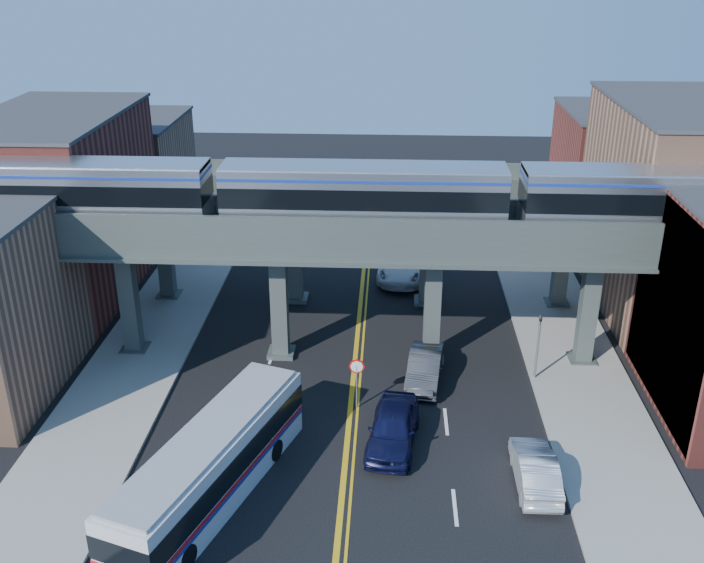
{
  "coord_description": "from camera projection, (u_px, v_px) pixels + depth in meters",
  "views": [
    {
      "loc": [
        1.7,
        -28.89,
        20.59
      ],
      "look_at": [
        -0.1,
        6.28,
        5.14
      ],
      "focal_mm": 40.0,
      "sensor_mm": 36.0,
      "label": 1
    }
  ],
  "objects": [
    {
      "name": "building_west_c",
      "position": [
        130.0,
        172.0,
        60.55
      ],
      "size": [
        8.0,
        10.0,
        8.0
      ],
      "primitive_type": "cube",
      "color": "#9D6D51",
      "rests_on": "ground"
    },
    {
      "name": "sidewalk_east",
      "position": [
        564.0,
        342.0,
        43.35
      ],
      "size": [
        5.0,
        70.0,
        0.16
      ],
      "primitive_type": "cube",
      "color": "gray",
      "rests_on": "ground"
    },
    {
      "name": "car_parked_curb",
      "position": [
        535.0,
        469.0,
        31.94
      ],
      "size": [
        1.58,
        4.5,
        1.48
      ],
      "primitive_type": "imported",
      "rotation": [
        0.0,
        0.0,
        3.15
      ],
      "color": "#B8B9BD",
      "rests_on": "ground"
    },
    {
      "name": "transit_train",
      "position": [
        363.0,
        194.0,
        38.41
      ],
      "size": [
        43.27,
        2.71,
        3.15
      ],
      "color": "black",
      "rests_on": "elevated_viaduct_near"
    },
    {
      "name": "car_lane_c",
      "position": [
        404.0,
        264.0,
        51.71
      ],
      "size": [
        3.77,
        6.71,
        1.77
      ],
      "primitive_type": "imported",
      "rotation": [
        0.0,
        0.0,
        -0.14
      ],
      "color": "silver",
      "rests_on": "ground"
    },
    {
      "name": "sidewalk_west",
      "position": [
        155.0,
        333.0,
        44.42
      ],
      "size": [
        5.0,
        70.0,
        0.16
      ],
      "primitive_type": "cube",
      "color": "gray",
      "rests_on": "ground"
    },
    {
      "name": "building_east_b",
      "position": [
        675.0,
        208.0,
        46.13
      ],
      "size": [
        8.0,
        14.0,
        12.0
      ],
      "primitive_type": "cube",
      "color": "#9D6D51",
      "rests_on": "ground"
    },
    {
      "name": "transit_bus",
      "position": [
        211.0,
        467.0,
        30.85
      ],
      "size": [
        6.13,
        11.63,
        2.94
      ],
      "rotation": [
        0.0,
        0.0,
        1.24
      ],
      "color": "silver",
      "rests_on": "ground"
    },
    {
      "name": "building_east_c",
      "position": [
        615.0,
        173.0,
        58.62
      ],
      "size": [
        8.0,
        10.0,
        9.0
      ],
      "primitive_type": "cube",
      "color": "maroon",
      "rests_on": "ground"
    },
    {
      "name": "elevated_viaduct_near",
      "position": [
        356.0,
        244.0,
        39.49
      ],
      "size": [
        52.0,
        3.6,
        7.4
      ],
      "color": "#47524E",
      "rests_on": "ground"
    },
    {
      "name": "building_west_b",
      "position": [
        61.0,
        207.0,
        48.06
      ],
      "size": [
        8.0,
        14.0,
        11.0
      ],
      "primitive_type": "cube",
      "color": "maroon",
      "rests_on": "ground"
    },
    {
      "name": "car_lane_d",
      "position": [
        410.0,
        256.0,
        53.34
      ],
      "size": [
        2.17,
        5.22,
        1.51
      ],
      "primitive_type": "imported",
      "rotation": [
        0.0,
        0.0,
        0.01
      ],
      "color": "#B1B1B6",
      "rests_on": "ground"
    },
    {
      "name": "mural_panel",
      "position": [
        669.0,
        316.0,
        35.84
      ],
      "size": [
        0.1,
        9.5,
        9.5
      ],
      "primitive_type": "cube",
      "color": "teal",
      "rests_on": "ground"
    },
    {
      "name": "traffic_signal",
      "position": [
        538.0,
        340.0,
        38.9
      ],
      "size": [
        0.15,
        0.18,
        4.1
      ],
      "color": "slate",
      "rests_on": "ground"
    },
    {
      "name": "stop_sign",
      "position": [
        357.0,
        375.0,
        36.79
      ],
      "size": [
        0.76,
        0.09,
        2.63
      ],
      "color": "slate",
      "rests_on": "ground"
    },
    {
      "name": "car_lane_b",
      "position": [
        424.0,
        368.0,
        39.44
      ],
      "size": [
        2.16,
        4.76,
        1.51
      ],
      "primitive_type": "imported",
      "rotation": [
        0.0,
        0.0,
        -0.12
      ],
      "color": "#333436",
      "rests_on": "ground"
    },
    {
      "name": "ground",
      "position": [
        347.0,
        444.0,
        34.77
      ],
      "size": [
        120.0,
        120.0,
        0.0
      ],
      "primitive_type": "plane",
      "color": "black",
      "rests_on": "ground"
    },
    {
      "name": "elevated_viaduct_far",
      "position": [
        361.0,
        201.0,
        45.89
      ],
      "size": [
        52.0,
        3.6,
        7.4
      ],
      "color": "#47524E",
      "rests_on": "ground"
    },
    {
      "name": "car_lane_a",
      "position": [
        393.0,
        428.0,
        34.44
      ],
      "size": [
        2.67,
        5.29,
        1.73
      ],
      "primitive_type": "imported",
      "rotation": [
        0.0,
        0.0,
        -0.13
      ],
      "color": "black",
      "rests_on": "ground"
    }
  ]
}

